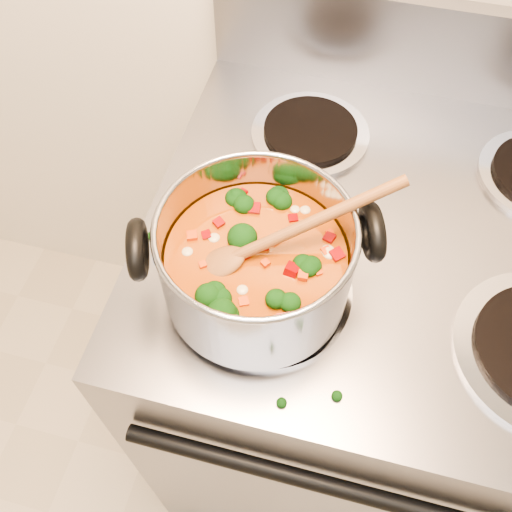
# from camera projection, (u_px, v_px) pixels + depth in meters

# --- Properties ---
(electric_range) EXTENTS (0.76, 0.69, 1.08)m
(electric_range) POSITION_uv_depth(u_px,v_px,m) (363.00, 356.00, 1.20)
(electric_range) COLOR gray
(electric_range) RESTS_ON ground
(stockpot) EXTENTS (0.30, 0.24, 0.15)m
(stockpot) POSITION_uv_depth(u_px,v_px,m) (256.00, 262.00, 0.70)
(stockpot) COLOR #9C9CA3
(stockpot) RESTS_ON electric_range
(wooden_spoon) EXTENTS (0.24, 0.15, 0.11)m
(wooden_spoon) POSITION_uv_depth(u_px,v_px,m) (266.00, 243.00, 0.67)
(wooden_spoon) COLOR brown
(wooden_spoon) RESTS_ON stockpot
(cooktop_crumbs) EXTENTS (0.33, 0.22, 0.01)m
(cooktop_crumbs) POSITION_uv_depth(u_px,v_px,m) (277.00, 311.00, 0.74)
(cooktop_crumbs) COLOR black
(cooktop_crumbs) RESTS_ON electric_range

